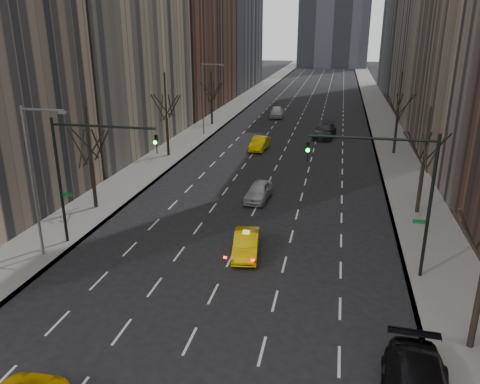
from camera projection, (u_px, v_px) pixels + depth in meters
The scene contains 16 objects.
sidewalk_left at pixel (237, 105), 84.04m from camera, with size 4.50×320.00×0.15m, color slate.
sidewalk_right at pixel (378, 110), 79.25m from camera, with size 4.50×320.00×0.15m, color slate.
tree_lw_b at pixel (91, 162), 34.76m from camera, with size 3.36×3.50×7.82m.
tree_lw_c at pixel (167, 119), 49.43m from camera, with size 3.36×3.50×8.74m.
tree_lw_d at pixel (212, 100), 66.22m from camera, with size 3.36×3.50×7.36m.
tree_rw_b at pixel (423, 166), 33.77m from camera, with size 3.36×3.50×7.82m.
tree_rw_c at pixel (397, 118), 50.29m from camera, with size 3.36×3.50×8.74m.
traffic_mast_left at pixel (82, 163), 28.07m from camera, with size 6.69×0.39×8.00m.
traffic_mast_right at pixel (399, 182), 24.51m from camera, with size 6.69×0.39×8.00m.
streetlight_near at pixel (36, 168), 26.52m from camera, with size 2.83×0.22×9.00m.
streetlight_far at pixel (206, 92), 58.84m from camera, with size 2.83×0.22×9.00m.
taxi_sedan at pixel (246, 244), 28.47m from camera, with size 1.47×4.20×1.39m, color #E2B204.
silver_sedan_ahead at pixel (259, 191), 37.61m from camera, with size 1.73×4.30×1.46m, color #A6A9AE.
far_taxi at pixel (260, 144), 53.23m from camera, with size 1.58×4.52×1.49m, color yellow.
far_suv_grey at pixel (325, 131), 59.42m from camera, with size 2.41×5.92×1.72m, color #2A2B2F.
far_car_white at pixel (277, 112), 72.82m from camera, with size 2.00×4.96×1.69m, color silver.
Camera 1 is at (5.78, -12.53, 13.07)m, focal length 35.00 mm.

